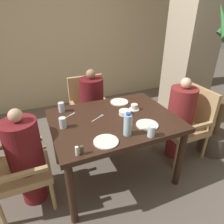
# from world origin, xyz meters

# --- Properties ---
(ground_plane) EXTENTS (16.00, 16.00, 0.00)m
(ground_plane) POSITION_xyz_m (0.00, 0.00, 0.00)
(ground_plane) COLOR #60564C
(wall_back) EXTENTS (8.00, 0.06, 2.80)m
(wall_back) POSITION_xyz_m (0.00, 2.24, 1.40)
(wall_back) COLOR #C6B289
(wall_back) RESTS_ON ground_plane
(pillar_stone) EXTENTS (0.57, 0.57, 2.70)m
(pillar_stone) POSITION_xyz_m (1.63, 0.77, 1.35)
(pillar_stone) COLOR tan
(pillar_stone) RESTS_ON ground_plane
(dining_table) EXTENTS (1.30, 0.99, 0.76)m
(dining_table) POSITION_xyz_m (0.00, 0.00, 0.67)
(dining_table) COLOR #331E14
(dining_table) RESTS_ON ground_plane
(chair_left_side) EXTENTS (0.52, 0.52, 0.92)m
(chair_left_side) POSITION_xyz_m (-1.05, 0.00, 0.49)
(chair_left_side) COLOR tan
(chair_left_side) RESTS_ON ground_plane
(diner_in_left_chair) EXTENTS (0.32, 0.32, 1.05)m
(diner_in_left_chair) POSITION_xyz_m (-0.91, 0.00, 0.54)
(diner_in_left_chair) COLOR maroon
(diner_in_left_chair) RESTS_ON ground_plane
(chair_far_side) EXTENTS (0.52, 0.52, 0.92)m
(chair_far_side) POSITION_xyz_m (0.00, 0.89, 0.49)
(chair_far_side) COLOR tan
(chair_far_side) RESTS_ON ground_plane
(diner_in_far_chair) EXTENTS (0.32, 0.32, 1.09)m
(diner_in_far_chair) POSITION_xyz_m (-0.00, 0.75, 0.56)
(diner_in_far_chair) COLOR #5B1419
(diner_in_far_chair) RESTS_ON ground_plane
(chair_right_side) EXTENTS (0.52, 0.52, 0.92)m
(chair_right_side) POSITION_xyz_m (1.05, 0.00, 0.49)
(chair_right_side) COLOR tan
(chair_right_side) RESTS_ON ground_plane
(diner_in_right_chair) EXTENTS (0.32, 0.32, 1.09)m
(diner_in_right_chair) POSITION_xyz_m (0.91, 0.00, 0.56)
(diner_in_right_chair) COLOR maroon
(diner_in_right_chair) RESTS_ON ground_plane
(plate_main_left) EXTENTS (0.22, 0.22, 0.01)m
(plate_main_left) POSITION_xyz_m (-0.23, -0.36, 0.77)
(plate_main_left) COLOR white
(plate_main_left) RESTS_ON dining_table
(plate_main_right) EXTENTS (0.22, 0.22, 0.01)m
(plate_main_right) POSITION_xyz_m (0.25, -0.26, 0.77)
(plate_main_right) COLOR white
(plate_main_right) RESTS_ON dining_table
(plate_dessert_center) EXTENTS (0.22, 0.22, 0.01)m
(plate_dessert_center) POSITION_xyz_m (0.22, 0.33, 0.77)
(plate_dessert_center) COLOR white
(plate_dessert_center) RESTS_ON dining_table
(teacup_with_saucer) EXTENTS (0.12, 0.12, 0.07)m
(teacup_with_saucer) POSITION_xyz_m (0.29, 0.09, 0.79)
(teacup_with_saucer) COLOR white
(teacup_with_saucer) RESTS_ON dining_table
(bowl_small) EXTENTS (0.13, 0.13, 0.05)m
(bowl_small) POSITION_xyz_m (0.14, 0.03, 0.78)
(bowl_small) COLOR white
(bowl_small) RESTS_ON dining_table
(water_bottle) EXTENTS (0.08, 0.08, 0.22)m
(water_bottle) POSITION_xyz_m (-0.01, -0.32, 0.87)
(water_bottle) COLOR #A3C6DB
(water_bottle) RESTS_ON dining_table
(glass_tall_near) EXTENTS (0.07, 0.07, 0.11)m
(glass_tall_near) POSITION_xyz_m (0.18, -0.43, 0.82)
(glass_tall_near) COLOR silver
(glass_tall_near) RESTS_ON dining_table
(glass_tall_mid) EXTENTS (0.07, 0.07, 0.11)m
(glass_tall_mid) POSITION_xyz_m (-0.47, 0.37, 0.82)
(glass_tall_mid) COLOR silver
(glass_tall_mid) RESTS_ON dining_table
(glass_tall_far) EXTENTS (0.07, 0.07, 0.11)m
(glass_tall_far) POSITION_xyz_m (-0.52, 0.03, 0.82)
(glass_tall_far) COLOR silver
(glass_tall_far) RESTS_ON dining_table
(salt_shaker) EXTENTS (0.03, 0.03, 0.08)m
(salt_shaker) POSITION_xyz_m (-0.50, -0.43, 0.80)
(salt_shaker) COLOR white
(salt_shaker) RESTS_ON dining_table
(pepper_shaker) EXTENTS (0.03, 0.03, 0.08)m
(pepper_shaker) POSITION_xyz_m (-0.46, -0.43, 0.80)
(pepper_shaker) COLOR #4C3D2D
(pepper_shaker) RESTS_ON dining_table
(fork_beside_plate) EXTENTS (0.16, 0.10, 0.00)m
(fork_beside_plate) POSITION_xyz_m (-0.14, 0.07, 0.76)
(fork_beside_plate) COLOR silver
(fork_beside_plate) RESTS_ON dining_table
(knife_beside_plate) EXTENTS (0.16, 0.11, 0.00)m
(knife_beside_plate) POSITION_xyz_m (-0.42, 0.23, 0.76)
(knife_beside_plate) COLOR silver
(knife_beside_plate) RESTS_ON dining_table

